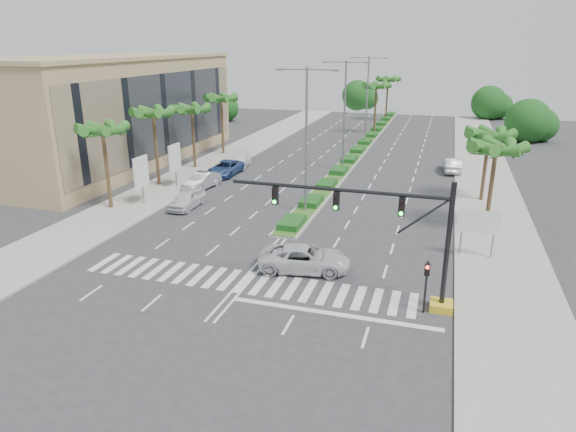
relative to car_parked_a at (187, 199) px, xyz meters
name	(u,v)px	position (x,y,z in m)	size (l,w,h in m)	color
ground	(245,282)	(10.29, -12.24, -0.79)	(160.00, 160.00, 0.00)	#333335
footpath_right	(490,207)	(25.49, 7.76, -0.71)	(6.00, 120.00, 0.15)	gray
footpath_left	(180,181)	(-4.91, 7.76, -0.71)	(6.00, 120.00, 0.15)	gray
median	(364,145)	(10.29, 32.76, -0.69)	(2.20, 75.00, 0.20)	gray
median_grass	(364,144)	(10.29, 32.76, -0.57)	(1.80, 75.00, 0.04)	#3C6021
building	(119,112)	(-15.71, 13.76, 5.21)	(12.00, 36.00, 12.00)	tan
signal_gantry	(404,246)	(19.56, -12.24, 2.67)	(12.60, 1.20, 7.20)	gold
pedestrian_signal	(426,279)	(20.89, -12.92, 1.25)	(0.28, 0.36, 3.00)	black
direction_sign	(479,224)	(23.79, -4.25, 1.66)	(2.70, 0.11, 3.40)	slate
billboard_near	(141,172)	(-4.21, -0.24, 2.17)	(0.18, 2.10, 4.35)	slate
billboard_far	(175,158)	(-4.21, 5.76, 2.17)	(0.18, 2.10, 4.35)	slate
palm_left_near	(103,133)	(-6.21, -2.24, 5.90)	(4.57, 4.68, 7.55)	brown
palm_left_mid	(153,115)	(-6.21, 5.76, 6.29)	(4.57, 4.68, 7.95)	brown
palm_left_far	(192,111)	(-6.21, 13.76, 5.71)	(4.57, 4.68, 7.35)	brown
palm_left_end	(221,100)	(-6.21, 21.76, 6.09)	(4.57, 4.68, 7.75)	brown
palm_right_near	(496,151)	(24.79, 1.76, 5.41)	(4.57, 4.68, 7.05)	brown
palm_right_far	(489,137)	(24.79, 9.76, 5.12)	(4.57, 4.68, 6.75)	brown
palm_median_a	(376,88)	(10.29, 42.76, 6.38)	(4.57, 4.68, 8.05)	brown
palm_median_b	(388,81)	(10.29, 57.76, 6.38)	(4.57, 4.68, 8.05)	brown
streetlight_near	(306,133)	(10.29, 1.76, 6.02)	(5.10, 0.25, 12.00)	slate
streetlight_mid	(345,110)	(10.29, 17.76, 6.02)	(5.10, 0.25, 12.00)	slate
streetlight_far	(367,96)	(10.29, 33.76, 6.02)	(5.10, 0.25, 12.00)	slate
car_parked_a	(187,199)	(0.00, 0.00, 0.00)	(1.87, 4.64, 1.58)	silver
car_parked_b	(202,181)	(-1.51, 5.96, 0.02)	(1.71, 4.90, 1.61)	#B2B2B7
car_parked_c	(225,168)	(-1.51, 11.73, -0.01)	(2.58, 5.59, 1.55)	navy
car_parked_d	(240,161)	(-1.51, 15.85, -0.06)	(2.05, 5.03, 1.46)	white
car_crossing	(304,259)	(13.30, -9.54, 0.02)	(2.69, 5.84, 1.62)	silver
car_right	(452,165)	(22.09, 20.52, 0.02)	(1.72, 4.93, 1.63)	#B5B6BB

